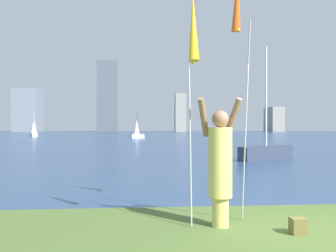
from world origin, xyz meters
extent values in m
cube|color=navy|center=(0.00, 61.00, -0.06)|extent=(120.00, 117.99, 0.12)
cube|color=#263316|center=(0.00, 2.01, -0.02)|extent=(120.00, 0.70, 0.02)
cylinder|color=#D8CC66|center=(-1.58, 0.56, 0.22)|extent=(0.25, 0.25, 0.45)
cylinder|color=#D8CC66|center=(-1.58, 0.56, 0.98)|extent=(0.36, 0.36, 1.07)
sphere|color=#936B51|center=(-1.58, 0.56, 1.65)|extent=(0.26, 0.26, 0.26)
cylinder|color=#936B51|center=(-1.81, 0.71, 1.67)|extent=(0.26, 0.41, 0.62)
cylinder|color=#936B51|center=(-1.35, 0.71, 1.67)|extent=(0.26, 0.41, 0.62)
cylinder|color=#B2B2B7|center=(-2.02, 0.70, 1.25)|extent=(0.02, 0.29, 2.48)
cone|color=yellow|center=(-2.02, 0.37, 3.01)|extent=(0.16, 0.27, 1.05)
sphere|color=yellow|center=(-2.02, 0.43, 2.49)|extent=(0.06, 0.06, 0.06)
cylinder|color=#B2B2B7|center=(-1.14, 0.70, 1.59)|extent=(0.02, 0.47, 3.15)
sphere|color=yellow|center=(-1.14, 1.15, 3.17)|extent=(0.06, 0.06, 0.06)
cube|color=olive|center=(-0.56, 0.09, 0.11)|extent=(0.20, 0.20, 0.22)
cube|color=white|center=(-18.42, 52.88, 0.25)|extent=(1.54, 2.08, 0.49)
cylinder|color=silver|center=(-18.42, 52.88, 2.18)|extent=(0.06, 0.06, 3.37)
cone|color=silver|center=(-18.48, 53.01, 1.59)|extent=(1.28, 1.28, 2.20)
cube|color=#333D51|center=(3.06, 11.72, 0.32)|extent=(3.01, 2.13, 0.63)
cylinder|color=silver|center=(3.06, 11.72, 2.93)|extent=(0.10, 0.10, 4.59)
cube|color=silver|center=(-2.84, 43.36, 0.26)|extent=(1.81, 1.30, 0.51)
cylinder|color=#47474C|center=(-2.84, 43.36, 2.00)|extent=(0.06, 0.06, 2.97)
cone|color=white|center=(-2.96, 43.33, 1.44)|extent=(0.98, 0.98, 1.87)
cube|color=gray|center=(-33.90, 104.31, 6.03)|extent=(6.86, 7.66, 12.05)
cube|color=#565B66|center=(-11.59, 105.26, 10.15)|extent=(5.58, 6.05, 20.29)
cube|color=gray|center=(9.79, 105.15, 5.59)|extent=(3.13, 3.49, 11.17)
cube|color=gray|center=(37.75, 103.81, 3.61)|extent=(3.63, 7.92, 7.23)
camera|label=1|loc=(-2.84, -5.10, 1.53)|focal=40.15mm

